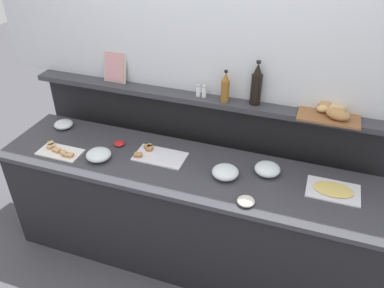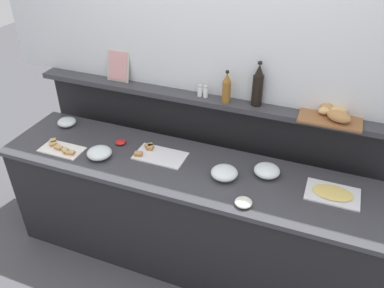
% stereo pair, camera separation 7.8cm
% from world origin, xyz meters
% --- Properties ---
extents(ground_plane, '(12.00, 12.00, 0.00)m').
position_xyz_m(ground_plane, '(0.00, 0.60, 0.00)').
color(ground_plane, '#4C4C51').
extents(buffet_counter, '(2.70, 0.65, 0.88)m').
position_xyz_m(buffet_counter, '(0.00, 0.00, 0.44)').
color(buffet_counter, black).
rests_on(buffet_counter, ground_plane).
extents(back_ledge_unit, '(2.79, 0.22, 1.22)m').
position_xyz_m(back_ledge_unit, '(0.00, 0.50, 0.64)').
color(back_ledge_unit, black).
rests_on(back_ledge_unit, ground_plane).
extents(sandwich_platter_side, '(0.32, 0.17, 0.04)m').
position_xyz_m(sandwich_platter_side, '(-0.92, -0.14, 0.90)').
color(sandwich_platter_side, white).
rests_on(sandwich_platter_side, buffet_counter).
extents(sandwich_platter_front, '(0.36, 0.21, 0.04)m').
position_xyz_m(sandwich_platter_front, '(-0.23, 0.05, 0.89)').
color(sandwich_platter_front, silver).
rests_on(sandwich_platter_front, buffet_counter).
extents(cold_cuts_platter, '(0.33, 0.22, 0.02)m').
position_xyz_m(cold_cuts_platter, '(0.97, 0.06, 0.89)').
color(cold_cuts_platter, silver).
rests_on(cold_cuts_platter, buffet_counter).
extents(glass_bowl_large, '(0.17, 0.17, 0.07)m').
position_xyz_m(glass_bowl_large, '(0.54, 0.12, 0.92)').
color(glass_bowl_large, silver).
rests_on(glass_bowl_large, buffet_counter).
extents(glass_bowl_medium, '(0.18, 0.18, 0.07)m').
position_xyz_m(glass_bowl_medium, '(0.28, -0.01, 0.92)').
color(glass_bowl_medium, silver).
rests_on(glass_bowl_medium, buffet_counter).
extents(glass_bowl_small, '(0.15, 0.15, 0.06)m').
position_xyz_m(glass_bowl_small, '(-1.10, 0.18, 0.91)').
color(glass_bowl_small, silver).
rests_on(glass_bowl_small, buffet_counter).
extents(glass_bowl_extra, '(0.18, 0.18, 0.07)m').
position_xyz_m(glass_bowl_extra, '(-0.61, -0.11, 0.92)').
color(glass_bowl_extra, silver).
rests_on(glass_bowl_extra, buffet_counter).
extents(condiment_bowl_dark, '(0.11, 0.11, 0.04)m').
position_xyz_m(condiment_bowl_dark, '(0.47, -0.23, 0.90)').
color(condiment_bowl_dark, silver).
rests_on(condiment_bowl_dark, buffet_counter).
extents(condiment_bowl_teal, '(0.08, 0.08, 0.03)m').
position_xyz_m(condiment_bowl_teal, '(-0.56, 0.09, 0.90)').
color(condiment_bowl_teal, red).
rests_on(condiment_bowl_teal, buffet_counter).
extents(wine_bottle_dark, '(0.08, 0.08, 0.32)m').
position_xyz_m(wine_bottle_dark, '(0.36, 0.44, 1.36)').
color(wine_bottle_dark, black).
rests_on(wine_bottle_dark, back_ledge_unit).
extents(vinegar_bottle_amber, '(0.06, 0.06, 0.24)m').
position_xyz_m(vinegar_bottle_amber, '(0.15, 0.40, 1.32)').
color(vinegar_bottle_amber, '#8E5B23').
rests_on(vinegar_bottle_amber, back_ledge_unit).
extents(salt_shaker, '(0.03, 0.03, 0.09)m').
position_xyz_m(salt_shaker, '(-0.05, 0.43, 1.26)').
color(salt_shaker, white).
rests_on(salt_shaker, back_ledge_unit).
extents(pepper_shaker, '(0.03, 0.03, 0.09)m').
position_xyz_m(pepper_shaker, '(-0.01, 0.43, 1.26)').
color(pepper_shaker, white).
rests_on(pepper_shaker, back_ledge_unit).
extents(bread_basket, '(0.40, 0.26, 0.08)m').
position_xyz_m(bread_basket, '(0.87, 0.43, 1.25)').
color(bread_basket, brown).
rests_on(bread_basket, back_ledge_unit).
extents(framed_picture, '(0.19, 0.07, 0.24)m').
position_xyz_m(framed_picture, '(-0.74, 0.46, 1.34)').
color(framed_picture, '#B2AD9E').
rests_on(framed_picture, back_ledge_unit).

